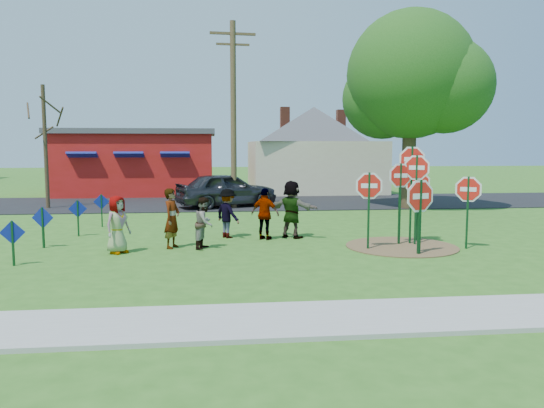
# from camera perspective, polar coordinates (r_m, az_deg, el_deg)

# --- Properties ---
(ground) EXTENTS (120.00, 120.00, 0.00)m
(ground) POSITION_cam_1_polar(r_m,az_deg,el_deg) (15.89, -3.01, -4.29)
(ground) COLOR #31631C
(ground) RESTS_ON ground
(sidewalk) EXTENTS (22.00, 1.80, 0.08)m
(sidewalk) POSITION_cam_1_polar(r_m,az_deg,el_deg) (8.92, -0.30, -12.46)
(sidewalk) COLOR #9E9E99
(sidewalk) RESTS_ON ground
(road) EXTENTS (120.00, 7.50, 0.04)m
(road) POSITION_cam_1_polar(r_m,az_deg,el_deg) (27.27, -4.39, 0.14)
(road) COLOR black
(road) RESTS_ON ground
(dirt_patch) EXTENTS (3.20, 3.20, 0.03)m
(dirt_patch) POSITION_cam_1_polar(r_m,az_deg,el_deg) (15.83, 13.75, -4.46)
(dirt_patch) COLOR brown
(dirt_patch) RESTS_ON ground
(red_building) EXTENTS (9.40, 7.69, 3.90)m
(red_building) POSITION_cam_1_polar(r_m,az_deg,el_deg) (33.93, -14.14, 4.45)
(red_building) COLOR #A11610
(red_building) RESTS_ON ground
(cream_house) EXTENTS (9.40, 9.40, 6.50)m
(cream_house) POSITION_cam_1_polar(r_m,az_deg,el_deg) (34.20, 4.50, 6.24)
(cream_house) COLOR beige
(cream_house) RESTS_ON ground
(stop_sign_a) EXTENTS (1.01, 0.19, 2.32)m
(stop_sign_a) POSITION_cam_1_polar(r_m,az_deg,el_deg) (15.04, 10.39, 1.17)
(stop_sign_a) COLOR #103D1C
(stop_sign_a) RESTS_ON ground
(stop_sign_b) EXTENTS (1.00, 0.25, 3.04)m
(stop_sign_b) POSITION_cam_1_polar(r_m,az_deg,el_deg) (16.11, 14.80, 3.61)
(stop_sign_b) COLOR #103D1C
(stop_sign_b) RESTS_ON ground
(stop_sign_c) EXTENTS (0.89, 0.47, 2.78)m
(stop_sign_c) POSITION_cam_1_polar(r_m,az_deg,el_deg) (16.01, 15.28, 2.65)
(stop_sign_c) COLOR #103D1C
(stop_sign_c) RESTS_ON ground
(stop_sign_d) EXTENTS (1.03, 0.12, 2.30)m
(stop_sign_d) POSITION_cam_1_polar(r_m,az_deg,el_deg) (16.72, 15.40, 1.63)
(stop_sign_d) COLOR #103D1C
(stop_sign_d) RESTS_ON ground
(stop_sign_e) EXTENTS (1.14, 0.40, 2.18)m
(stop_sign_e) POSITION_cam_1_polar(r_m,az_deg,el_deg) (14.61, 15.63, 0.28)
(stop_sign_e) COLOR #103D1C
(stop_sign_e) RESTS_ON ground
(stop_sign_f) EXTENTS (0.83, 0.56, 2.19)m
(stop_sign_f) POSITION_cam_1_polar(r_m,az_deg,el_deg) (15.91, 20.35, 0.96)
(stop_sign_f) COLOR #103D1C
(stop_sign_f) RESTS_ON ground
(stop_sign_g) EXTENTS (0.97, 0.15, 2.54)m
(stop_sign_g) POSITION_cam_1_polar(r_m,az_deg,el_deg) (15.95, 13.62, 2.03)
(stop_sign_g) COLOR #103D1C
(stop_sign_g) RESTS_ON ground
(blue_diamond_a) EXTENTS (0.60, 0.07, 1.12)m
(blue_diamond_a) POSITION_cam_1_polar(r_m,az_deg,el_deg) (14.33, -26.12, -3.29)
(blue_diamond_a) COLOR #103D1C
(blue_diamond_a) RESTS_ON ground
(blue_diamond_b) EXTENTS (0.62, 0.11, 1.19)m
(blue_diamond_b) POSITION_cam_1_polar(r_m,az_deg,el_deg) (16.49, -23.43, -1.85)
(blue_diamond_b) COLOR #103D1C
(blue_diamond_b) RESTS_ON ground
(blue_diamond_c) EXTENTS (0.58, 0.06, 1.19)m
(blue_diamond_c) POSITION_cam_1_polar(r_m,az_deg,el_deg) (18.19, -20.16, -0.99)
(blue_diamond_c) COLOR #103D1C
(blue_diamond_c) RESTS_ON ground
(blue_diamond_d) EXTENTS (0.55, 0.12, 1.20)m
(blue_diamond_d) POSITION_cam_1_polar(r_m,az_deg,el_deg) (20.02, -17.86, -0.25)
(blue_diamond_d) COLOR #103D1C
(blue_diamond_d) RESTS_ON ground
(person_a) EXTENTS (0.87, 0.92, 1.58)m
(person_a) POSITION_cam_1_polar(r_m,az_deg,el_deg) (14.95, -16.29, -2.14)
(person_a) COLOR #465C8A
(person_a) RESTS_ON ground
(person_b) EXTENTS (0.62, 0.74, 1.71)m
(person_b) POSITION_cam_1_polar(r_m,az_deg,el_deg) (15.36, -10.71, -1.53)
(person_b) COLOR #2E7F6E
(person_b) RESTS_ON ground
(person_c) EXTENTS (0.76, 0.86, 1.47)m
(person_c) POSITION_cam_1_polar(r_m,az_deg,el_deg) (15.17, -7.28, -2.03)
(person_c) COLOR #9A4C3F
(person_c) RESTS_ON ground
(person_d) EXTENTS (1.06, 1.15, 1.56)m
(person_d) POSITION_cam_1_polar(r_m,az_deg,el_deg) (16.87, -4.79, -1.02)
(person_d) COLOR #34353A
(person_d) RESTS_ON ground
(person_e) EXTENTS (1.01, 0.84, 1.61)m
(person_e) POSITION_cam_1_polar(r_m,az_deg,el_deg) (16.45, -0.75, -1.08)
(person_e) COLOR #4F2A58
(person_e) RESTS_ON ground
(person_f) EXTENTS (1.64, 1.51, 1.83)m
(person_f) POSITION_cam_1_polar(r_m,az_deg,el_deg) (16.79, 2.13, -0.57)
(person_f) COLOR #1F492C
(person_f) RESTS_ON ground
(suv) EXTENTS (5.15, 3.49, 1.63)m
(suv) POSITION_cam_1_polar(r_m,az_deg,el_deg) (25.30, -4.91, 1.56)
(suv) COLOR #2C2B30
(suv) RESTS_ON road
(utility_pole) EXTENTS (2.10, 0.27, 8.56)m
(utility_pole) POSITION_cam_1_polar(r_m,az_deg,el_deg) (24.84, -4.18, 9.91)
(utility_pole) COLOR #4C3823
(utility_pole) RESTS_ON ground
(leafy_tree) EXTENTS (6.37, 5.81, 9.05)m
(leafy_tree) POSITION_cam_1_polar(r_m,az_deg,el_deg) (25.57, 15.02, 12.59)
(leafy_tree) COLOR #382819
(leafy_tree) RESTS_ON ground
(bare_tree_west) EXTENTS (1.80, 1.80, 5.71)m
(bare_tree_west) POSITION_cam_1_polar(r_m,az_deg,el_deg) (26.74, -23.27, 7.42)
(bare_tree_west) COLOR #382819
(bare_tree_west) RESTS_ON ground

